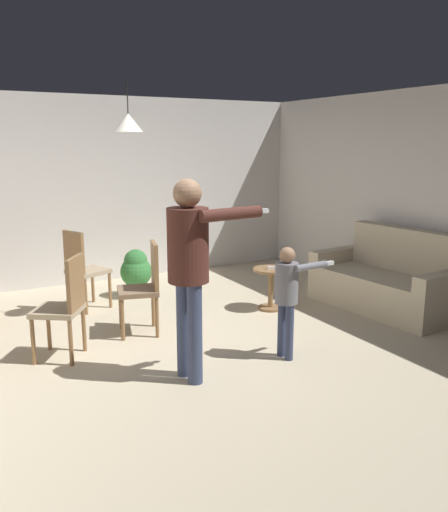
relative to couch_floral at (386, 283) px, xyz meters
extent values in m
plane|color=beige|center=(-2.68, -0.09, -0.33)|extent=(7.68, 7.68, 0.00)
cube|color=silver|center=(-2.68, 3.11, 1.02)|extent=(6.40, 0.10, 2.70)
cube|color=silver|center=(0.52, -0.09, 1.02)|extent=(0.10, 6.40, 2.70)
cube|color=beige|center=(-0.06, 0.00, -0.11)|extent=(0.97, 1.51, 0.45)
cube|color=beige|center=(0.27, 0.02, 0.39)|extent=(0.32, 1.45, 0.55)
cube|color=beige|center=(0.01, -0.81, -0.02)|extent=(0.86, 0.25, 0.63)
cube|color=beige|center=(-0.13, 0.80, -0.02)|extent=(0.86, 0.25, 0.63)
cylinder|color=olive|center=(0.20, 0.82, -0.30)|extent=(0.05, 0.05, 0.06)
cylinder|color=olive|center=(-0.31, -0.83, -0.30)|extent=(0.05, 0.05, 0.06)
cylinder|color=olive|center=(-0.45, 0.76, -0.30)|extent=(0.05, 0.05, 0.06)
cylinder|color=olive|center=(-1.28, 0.66, 0.17)|extent=(0.44, 0.44, 0.03)
cylinder|color=olive|center=(-1.28, 0.66, -0.09)|extent=(0.06, 0.06, 0.49)
cylinder|color=olive|center=(-1.28, 0.66, -0.32)|extent=(0.31, 0.31, 0.03)
cylinder|color=#384260|center=(-3.02, -0.57, 0.11)|extent=(0.13, 0.13, 0.89)
cylinder|color=#384260|center=(-3.00, -0.76, 0.11)|extent=(0.13, 0.13, 0.89)
cylinder|color=#4C261E|center=(-3.01, -0.67, 0.87)|extent=(0.35, 0.35, 0.63)
sphere|color=#9E7556|center=(-3.01, -0.67, 1.30)|extent=(0.24, 0.24, 0.24)
cylinder|color=#4C261E|center=(-3.03, -0.46, 0.84)|extent=(0.10, 0.10, 0.59)
cylinder|color=#4C261E|center=(-2.70, -0.84, 1.13)|extent=(0.60, 0.16, 0.10)
cube|color=white|center=(-2.37, -0.81, 1.13)|extent=(0.13, 0.05, 0.04)
cylinder|color=#384260|center=(-2.01, -0.63, -0.06)|extent=(0.08, 0.08, 0.55)
cylinder|color=#384260|center=(-2.00, -0.74, -0.06)|extent=(0.08, 0.08, 0.55)
cylinder|color=slate|center=(-2.01, -0.69, 0.41)|extent=(0.22, 0.22, 0.39)
sphere|color=#9E7556|center=(-2.01, -0.69, 0.68)|extent=(0.15, 0.15, 0.15)
cylinder|color=slate|center=(-2.02, -0.56, 0.39)|extent=(0.06, 0.06, 0.37)
cylinder|color=slate|center=(-1.81, -0.80, 0.58)|extent=(0.37, 0.09, 0.06)
cube|color=white|center=(-1.60, -0.78, 0.58)|extent=(0.13, 0.05, 0.04)
cylinder|color=olive|center=(-3.86, 0.11, -0.11)|extent=(0.04, 0.04, 0.45)
cylinder|color=olive|center=(-3.66, 0.42, -0.11)|extent=(0.04, 0.04, 0.45)
cylinder|color=olive|center=(-4.16, 0.31, -0.11)|extent=(0.04, 0.04, 0.45)
cylinder|color=olive|center=(-3.96, 0.61, -0.11)|extent=(0.04, 0.04, 0.45)
cube|color=tan|center=(-3.91, 0.36, 0.14)|extent=(0.58, 0.58, 0.05)
cube|color=olive|center=(-3.75, 0.26, 0.42)|extent=(0.24, 0.34, 0.50)
cylinder|color=olive|center=(-2.88, 0.42, -0.11)|extent=(0.04, 0.04, 0.45)
cylinder|color=olive|center=(-2.79, 0.77, -0.11)|extent=(0.04, 0.04, 0.45)
cylinder|color=olive|center=(-3.23, 0.51, -0.11)|extent=(0.04, 0.04, 0.45)
cylinder|color=olive|center=(-3.14, 0.86, -0.11)|extent=(0.04, 0.04, 0.45)
cube|color=#7F664C|center=(-3.01, 0.64, 0.14)|extent=(0.51, 0.51, 0.05)
cube|color=olive|center=(-2.83, 0.59, 0.42)|extent=(0.14, 0.38, 0.50)
cylinder|color=olive|center=(-3.48, 1.89, -0.11)|extent=(0.04, 0.04, 0.45)
cylinder|color=olive|center=(-3.35, 1.55, -0.11)|extent=(0.04, 0.04, 0.45)
cylinder|color=olive|center=(-3.14, 2.02, -0.11)|extent=(0.04, 0.04, 0.45)
cylinder|color=olive|center=(-3.01, 1.68, -0.11)|extent=(0.04, 0.04, 0.45)
cube|color=tan|center=(-3.24, 1.79, 0.14)|extent=(0.54, 0.54, 0.05)
cube|color=olive|center=(-3.42, 1.72, 0.42)|extent=(0.17, 0.37, 0.50)
cylinder|color=#B7B2AD|center=(-2.55, 2.01, -0.24)|extent=(0.25, 0.25, 0.19)
sphere|color=#387F3D|center=(-2.55, 2.01, 0.01)|extent=(0.42, 0.42, 0.42)
sphere|color=#387F3D|center=(-2.55, 2.01, 0.16)|extent=(0.32, 0.32, 0.32)
cube|color=white|center=(-1.28, 0.63, 0.21)|extent=(0.13, 0.08, 0.04)
cone|color=silver|center=(-2.89, 1.12, 1.92)|extent=(0.32, 0.32, 0.20)
cylinder|color=black|center=(-2.89, 1.12, 2.19)|extent=(0.01, 0.01, 0.36)
camera|label=1|loc=(-4.83, -4.62, 1.71)|focal=37.21mm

